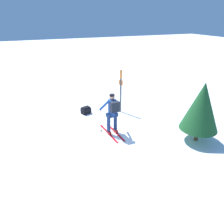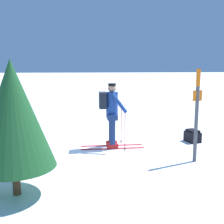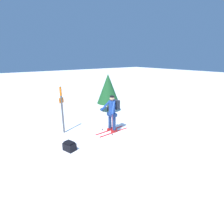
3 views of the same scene
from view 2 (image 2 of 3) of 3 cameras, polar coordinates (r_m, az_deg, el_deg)
The scene contains 5 objects.
ground_plane at distance 9.26m, azimuth -3.02°, elevation -5.18°, with size 80.00×80.00×0.00m, color white.
skier at distance 8.33m, azimuth -0.20°, elevation 0.19°, with size 1.72×0.89×1.74m.
dropped_backpack at distance 9.36m, azimuth 14.51°, elevation -4.27°, with size 0.44×0.53×0.35m.
trail_marker at distance 7.40m, azimuth 15.26°, elevation 0.72°, with size 0.23×0.10×2.17m.
pine_tree at distance 5.60m, azimuth -17.71°, elevation -0.36°, with size 1.45×1.45×2.41m.
Camera 2 is at (-0.01, 8.94, 2.44)m, focal length 50.00 mm.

